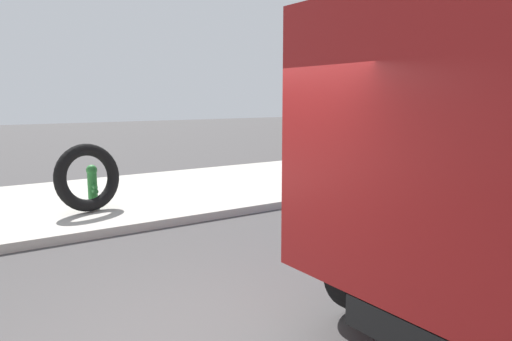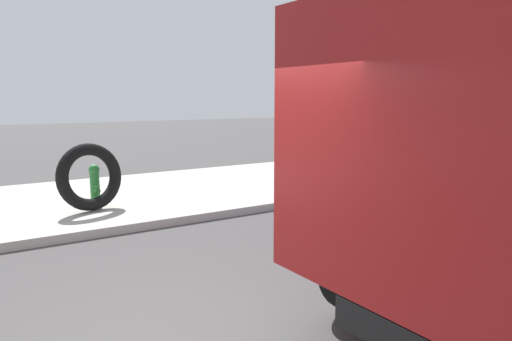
{
  "view_description": "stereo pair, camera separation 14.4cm",
  "coord_description": "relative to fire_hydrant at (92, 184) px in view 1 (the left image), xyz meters",
  "views": [
    {
      "loc": [
        -1.49,
        -3.45,
        2.26
      ],
      "look_at": [
        2.68,
        2.84,
        1.07
      ],
      "focal_mm": 32.65,
      "sensor_mm": 36.0,
      "label": 1
    },
    {
      "loc": [
        -1.37,
        -3.53,
        2.26
      ],
      "look_at": [
        2.68,
        2.84,
        1.07
      ],
      "focal_mm": 32.65,
      "sensor_mm": 36.0,
      "label": 2
    }
  ],
  "objects": [
    {
      "name": "loose_tire",
      "position": [
        -0.16,
        -0.34,
        0.2
      ],
      "size": [
        1.32,
        0.65,
        1.28
      ],
      "primitive_type": "torus",
      "rotation": [
        1.44,
        0.0,
        0.23
      ],
      "color": "black",
      "rests_on": "sidewalk_curb"
    },
    {
      "name": "sidewalk_curb",
      "position": [
        -0.76,
        0.82,
        -0.52
      ],
      "size": [
        36.0,
        5.0,
        0.15
      ],
      "primitive_type": "cube",
      "color": "#ADA89E",
      "rests_on": "ground"
    },
    {
      "name": "fire_hydrant",
      "position": [
        0.0,
        0.0,
        0.0
      ],
      "size": [
        0.21,
        0.47,
        0.83
      ],
      "color": "#2D8438",
      "rests_on": "sidewalk_curb"
    }
  ]
}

